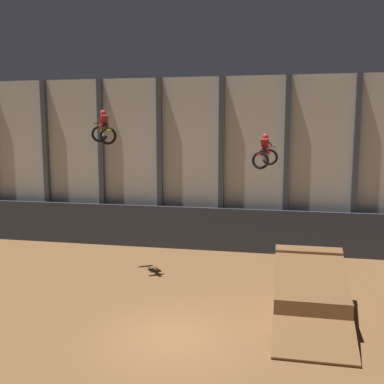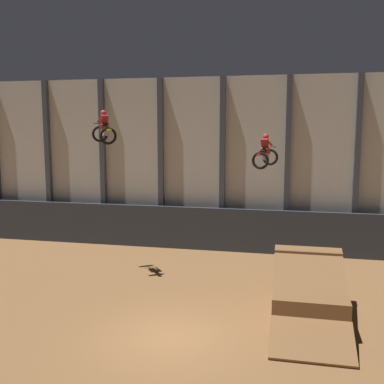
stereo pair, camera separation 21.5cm
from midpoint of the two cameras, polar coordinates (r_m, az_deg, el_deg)
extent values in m
plane|color=brown|center=(14.58, -2.39, -17.99)|extent=(60.00, 60.00, 0.00)
cube|color=beige|center=(24.04, 4.19, 3.63)|extent=(32.00, 0.12, 9.09)
cube|color=#3D424C|center=(27.18, -17.59, 3.79)|extent=(0.28, 0.28, 9.09)
cube|color=#3D424C|center=(25.67, -11.01, 3.78)|extent=(0.28, 0.28, 9.09)
cube|color=#3D424C|center=(24.55, -3.72, 3.72)|extent=(0.28, 0.28, 9.09)
cube|color=#3D424C|center=(23.85, 4.12, 3.59)|extent=(0.28, 0.28, 9.09)
cube|color=#3D424C|center=(23.61, 12.28, 3.38)|extent=(0.28, 0.28, 9.09)
cube|color=#3D424C|center=(23.86, 20.43, 3.11)|extent=(0.28, 0.28, 9.09)
cube|color=#2D333D|center=(23.68, 3.80, -4.79)|extent=(31.36, 0.20, 2.27)
cube|color=brown|center=(16.23, 14.94, -13.21)|extent=(2.36, 3.41, 1.18)
cube|color=brown|center=(17.47, 14.77, -10.28)|extent=(2.41, 0.50, 1.97)
cube|color=brown|center=(15.41, 15.13, -12.82)|extent=(2.41, 4.95, 2.15)
torus|color=black|center=(20.68, -11.31, 7.24)|extent=(0.67, 0.56, 0.73)
torus|color=black|center=(19.32, -10.28, 7.02)|extent=(0.67, 0.56, 0.73)
cube|color=#B7B7BC|center=(19.94, -10.78, 7.47)|extent=(0.47, 0.53, 0.30)
cube|color=yellow|center=(20.10, -10.91, 8.06)|extent=(0.43, 0.48, 0.26)
cube|color=black|center=(19.71, -10.62, 8.07)|extent=(0.47, 0.55, 0.15)
cube|color=yellow|center=(19.21, -10.21, 7.77)|extent=(0.33, 0.37, 0.08)
cylinder|color=#B7B7BC|center=(20.49, -11.20, 7.88)|extent=(0.19, 0.22, 0.54)
cylinder|color=black|center=(20.44, -11.18, 8.55)|extent=(0.56, 0.41, 0.04)
cube|color=maroon|center=(19.89, -10.78, 8.90)|extent=(0.43, 0.44, 0.53)
sphere|color=red|center=(19.98, -10.87, 9.82)|extent=(0.37, 0.37, 0.27)
cylinder|color=maroon|center=(19.93, -11.15, 8.15)|extent=(0.34, 0.39, 0.32)
cylinder|color=maroon|center=(19.99, -10.48, 8.17)|extent=(0.34, 0.39, 0.32)
cylinder|color=maroon|center=(20.09, -11.40, 8.96)|extent=(0.38, 0.46, 0.23)
cylinder|color=maroon|center=(20.17, -10.51, 8.98)|extent=(0.38, 0.46, 0.23)
torus|color=black|center=(20.13, 10.19, 4.38)|extent=(0.74, 0.32, 0.73)
torus|color=black|center=(18.80, 9.00, 3.96)|extent=(0.74, 0.32, 0.73)
cube|color=#B7B7BC|center=(19.40, 9.57, 4.52)|extent=(0.30, 0.56, 0.30)
cube|color=red|center=(19.54, 9.73, 5.15)|extent=(0.30, 0.49, 0.26)
cube|color=black|center=(19.16, 9.38, 5.10)|extent=(0.29, 0.59, 0.15)
cube|color=red|center=(18.67, 8.91, 4.72)|extent=(0.22, 0.39, 0.08)
cylinder|color=#B7B7BC|center=(19.93, 10.06, 5.02)|extent=(0.11, 0.24, 0.54)
cylinder|color=black|center=(19.87, 10.03, 5.70)|extent=(0.64, 0.23, 0.04)
cube|color=maroon|center=(19.33, 9.56, 5.98)|extent=(0.36, 0.40, 0.53)
sphere|color=red|center=(19.40, 9.66, 6.95)|extent=(0.32, 0.33, 0.27)
cylinder|color=maroon|center=(19.44, 9.27, 5.24)|extent=(0.21, 0.43, 0.32)
cylinder|color=maroon|center=(19.37, 9.95, 5.22)|extent=(0.21, 0.43, 0.32)
cylinder|color=maroon|center=(19.60, 9.32, 6.11)|extent=(0.20, 0.52, 0.23)
cylinder|color=maroon|center=(19.51, 10.22, 6.08)|extent=(0.20, 0.52, 0.23)
camera|label=1|loc=(0.11, -89.68, 0.05)|focal=42.00mm
camera|label=2|loc=(0.11, 90.32, -0.05)|focal=42.00mm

